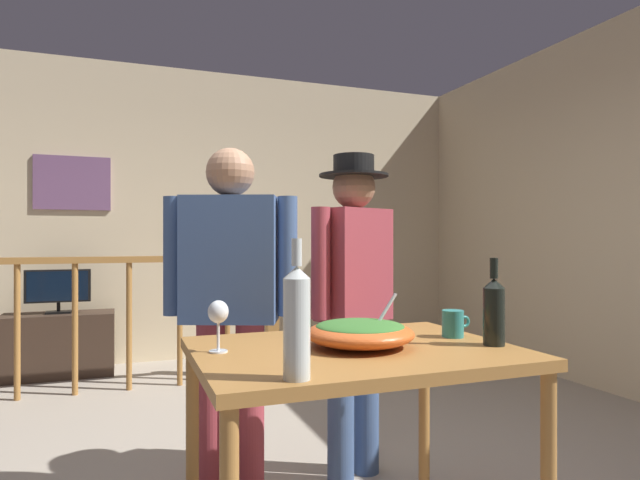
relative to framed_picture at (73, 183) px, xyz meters
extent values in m
cube|color=beige|center=(1.14, 0.06, -0.27)|extent=(5.69, 0.10, 2.87)
cube|color=beige|center=(3.98, -2.18, -0.27)|extent=(0.10, 4.80, 2.87)
cube|color=#765076|center=(0.00, 0.00, 0.00)|extent=(0.65, 0.03, 0.49)
cylinder|color=#9E6B33|center=(-0.29, -0.96, -1.20)|extent=(0.04, 0.04, 1.00)
cylinder|color=#9E6B33|center=(0.09, -0.96, -1.20)|extent=(0.04, 0.04, 1.00)
cylinder|color=#9E6B33|center=(0.48, -0.96, -1.20)|extent=(0.04, 0.04, 1.00)
cylinder|color=#9E6B33|center=(0.87, -0.96, -1.20)|extent=(0.04, 0.04, 1.00)
cylinder|color=#9E6B33|center=(1.25, -0.96, -1.20)|extent=(0.04, 0.04, 1.00)
cylinder|color=#9E6B33|center=(1.64, -0.96, -1.20)|extent=(0.04, 0.04, 1.00)
cube|color=#9E6B33|center=(0.09, -0.96, -0.68)|extent=(3.17, 0.07, 0.05)
cube|color=#9E6B33|center=(1.64, -0.96, -1.15)|extent=(0.10, 0.10, 1.10)
cube|color=#38281E|center=(-0.09, -0.29, -1.43)|extent=(0.90, 0.40, 0.54)
cube|color=black|center=(-0.09, -0.29, -1.15)|extent=(0.20, 0.12, 0.02)
cylinder|color=black|center=(-0.09, -0.29, -1.10)|extent=(0.03, 0.03, 0.08)
cube|color=black|center=(-0.09, -0.32, -0.92)|extent=(0.52, 0.06, 0.28)
cube|color=black|center=(-0.09, -0.35, -0.92)|extent=(0.48, 0.01, 0.25)
cube|color=#9E6B33|center=(1.20, -3.67, -0.93)|extent=(1.11, 0.83, 0.04)
cylinder|color=#9E6B33|center=(0.68, -3.29, -1.32)|extent=(0.05, 0.05, 0.76)
cylinder|color=#9E6B33|center=(1.71, -3.29, -1.32)|extent=(0.05, 0.05, 0.76)
ellipsoid|color=#DB5B23|center=(1.22, -3.67, -0.86)|extent=(0.38, 0.38, 0.09)
ellipsoid|color=#38702D|center=(1.22, -3.67, -0.83)|extent=(0.32, 0.32, 0.04)
cylinder|color=silver|center=(1.29, -3.67, -0.82)|extent=(0.14, 0.01, 0.20)
cylinder|color=silver|center=(0.73, -3.59, -0.90)|extent=(0.06, 0.06, 0.01)
cylinder|color=silver|center=(0.73, -3.59, -0.85)|extent=(0.01, 0.01, 0.10)
ellipsoid|color=silver|center=(0.73, -3.59, -0.77)|extent=(0.07, 0.07, 0.08)
cylinder|color=silver|center=(0.87, -4.02, -0.77)|extent=(0.07, 0.07, 0.27)
cone|color=silver|center=(0.87, -4.02, -0.62)|extent=(0.07, 0.07, 0.03)
cylinder|color=silver|center=(0.87, -4.02, -0.56)|extent=(0.03, 0.03, 0.08)
cylinder|color=black|center=(1.68, -3.82, -0.80)|extent=(0.08, 0.08, 0.21)
cone|color=black|center=(1.68, -3.82, -0.68)|extent=(0.08, 0.08, 0.03)
cylinder|color=black|center=(1.68, -3.82, -0.63)|extent=(0.03, 0.03, 0.07)
cylinder|color=teal|center=(1.64, -3.63, -0.85)|extent=(0.08, 0.08, 0.10)
torus|color=teal|center=(1.69, -3.63, -0.85)|extent=(0.05, 0.01, 0.05)
cylinder|color=#9E3842|center=(0.97, -3.01, -1.30)|extent=(0.13, 0.13, 0.80)
cylinder|color=#9E3842|center=(0.80, -2.94, -1.30)|extent=(0.13, 0.13, 0.80)
cube|color=#3D5684|center=(0.89, -2.98, -0.61)|extent=(0.47, 0.36, 0.57)
cylinder|color=#3D5684|center=(1.13, -3.07, -0.60)|extent=(0.09, 0.09, 0.54)
cylinder|color=#3D5684|center=(0.64, -2.88, -0.60)|extent=(0.09, 0.09, 0.54)
sphere|color=#A37556|center=(0.89, -2.98, -0.22)|extent=(0.22, 0.22, 0.22)
cylinder|color=#3D5684|center=(1.59, -2.94, -1.31)|extent=(0.13, 0.13, 0.78)
cylinder|color=#3D5684|center=(1.42, -3.01, -1.31)|extent=(0.13, 0.13, 0.78)
cube|color=#9E3842|center=(1.50, -2.98, -0.65)|extent=(0.40, 0.33, 0.55)
cylinder|color=#9E3842|center=(1.71, -2.90, -0.63)|extent=(0.09, 0.09, 0.52)
cylinder|color=#9E3842|center=(1.30, -3.06, -0.63)|extent=(0.09, 0.09, 0.52)
sphere|color=#A37556|center=(1.50, -2.98, -0.27)|extent=(0.21, 0.21, 0.21)
cylinder|color=black|center=(1.50, -2.98, -0.21)|extent=(0.34, 0.34, 0.01)
cylinder|color=black|center=(1.50, -2.98, -0.16)|extent=(0.20, 0.20, 0.10)
camera|label=1|loc=(0.42, -5.39, -0.53)|focal=29.92mm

